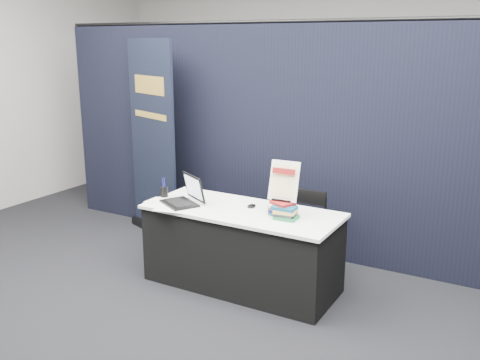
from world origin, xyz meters
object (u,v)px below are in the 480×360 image
display_table (242,248)px  info_sign (284,181)px  book_stack_tall (282,209)px  stacking_chair (302,229)px  laptop (182,197)px  pullup_banner (153,151)px  book_stack_short (286,212)px

display_table → info_sign: (0.40, 0.04, 0.68)m
book_stack_tall → stacking_chair: book_stack_tall is taller
laptop → pullup_banner: (-1.02, 0.84, 0.19)m
pullup_banner → stacking_chair: bearing=15.0°
display_table → book_stack_tall: book_stack_tall is taller
info_sign → stacking_chair: size_ratio=0.44×
display_table → book_stack_tall: bearing=1.3°
book_stack_short → pullup_banner: bearing=159.7°
book_stack_short → stacking_chair: size_ratio=0.26×
book_stack_short → pullup_banner: 2.19m
book_stack_short → stacking_chair: 0.67m
book_stack_tall → pullup_banner: 2.12m
laptop → info_sign: 1.01m
laptop → book_stack_tall: laptop is taller
book_stack_short → pullup_banner: (-2.05, 0.76, 0.20)m
laptop → info_sign: size_ratio=1.23×
display_table → info_sign: size_ratio=5.02×
laptop → stacking_chair: bearing=63.4°
display_table → stacking_chair: 0.65m
pullup_banner → book_stack_short: bearing=0.2°
laptop → stacking_chair: (0.95, 0.65, -0.36)m
book_stack_short → stacking_chair: (-0.08, 0.57, -0.35)m
display_table → book_stack_short: 0.63m
book_stack_short → laptop: bearing=-175.6°
stacking_chair → info_sign: bearing=-87.7°
stacking_chair → display_table: bearing=-125.4°
info_sign → stacking_chair: bearing=89.6°
laptop → info_sign: bearing=38.3°
display_table → book_stack_short: bearing=-4.6°
laptop → pullup_banner: 1.33m
laptop → book_stack_tall: (0.97, 0.12, 0.00)m
book_stack_tall → stacking_chair: 0.63m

